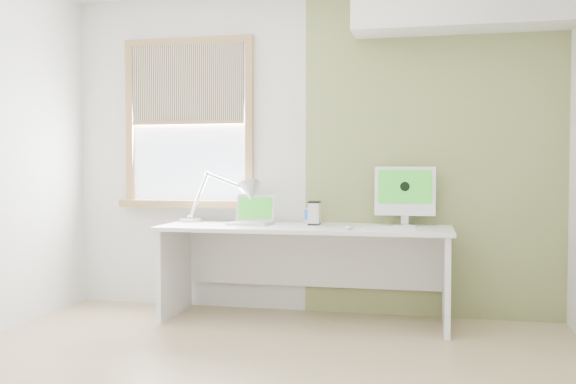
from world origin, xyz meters
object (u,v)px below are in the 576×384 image
(desk_lamp, at_px, (239,196))
(laptop, at_px, (253,217))
(desk, at_px, (306,251))
(external_drive, at_px, (314,213))
(imac, at_px, (405,193))

(desk_lamp, height_order, laptop, desk_lamp)
(desk, relative_size, laptop, 6.29)
(external_drive, height_order, imac, imac)
(desk, height_order, imac, imac)
(external_drive, bearing_deg, imac, 6.74)
(desk, height_order, desk_lamp, desk_lamp)
(desk, relative_size, external_drive, 12.08)
(desk_lamp, bearing_deg, imac, 1.38)
(desk_lamp, relative_size, laptop, 2.12)
(desk_lamp, bearing_deg, laptop, -35.55)
(external_drive, bearing_deg, desk_lamp, 175.47)
(desk_lamp, xyz_separation_m, external_drive, (0.63, -0.05, -0.13))
(laptop, height_order, external_drive, laptop)
(external_drive, bearing_deg, desk, -129.92)
(desk, xyz_separation_m, laptop, (-0.43, 0.01, 0.25))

